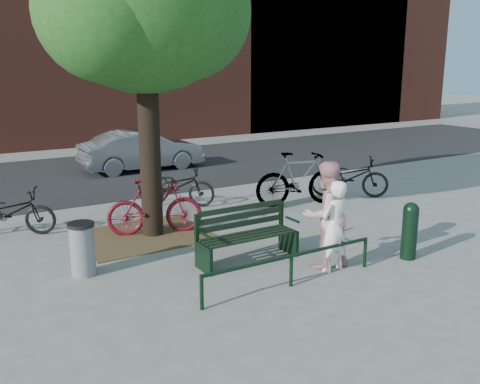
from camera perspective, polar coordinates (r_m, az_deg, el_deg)
ground at (r=9.08m, az=0.86°, el=-7.41°), size 90.00×90.00×0.00m
dirt_pit at (r=10.52m, az=-10.25°, el=-4.60°), size 2.40×2.00×0.02m
road at (r=16.62m, az=-15.01°, el=1.86°), size 40.00×7.00×0.01m
park_bench at (r=8.98m, az=0.60°, el=-4.41°), size 1.74×0.54×0.97m
guard_railing at (r=8.02m, az=5.50°, el=-7.31°), size 3.06×0.06×0.51m
person_left at (r=8.59m, az=10.03°, el=-3.64°), size 0.60×0.45×1.48m
person_right at (r=8.71m, az=9.10°, el=-2.43°), size 0.88×0.70×1.75m
bollard at (r=9.50m, az=17.66°, el=-3.75°), size 0.26×0.26×0.99m
litter_bin at (r=8.74m, az=-16.46°, el=-5.82°), size 0.42×0.42×0.85m
bicycle_a at (r=11.22m, az=-23.36°, el=-1.99°), size 1.82×1.32×0.91m
bicycle_b at (r=10.46m, az=-9.07°, el=-1.57°), size 1.90×1.05×1.10m
bicycle_c at (r=12.49m, az=-6.81°, el=0.63°), size 1.81×1.59×0.95m
bicycle_d at (r=12.50m, az=6.33°, el=1.41°), size 2.20×1.15×1.27m
bicycle_e at (r=13.54m, az=11.62°, el=1.58°), size 1.90×1.70×1.00m
parked_car at (r=16.88m, az=-10.42°, el=4.39°), size 3.77×1.33×1.24m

